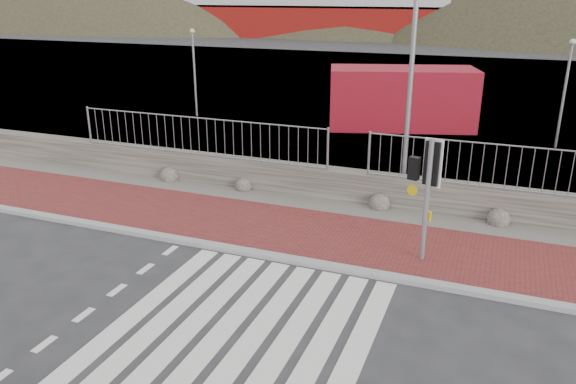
% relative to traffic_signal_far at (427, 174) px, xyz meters
% --- Properties ---
extents(ground, '(220.00, 220.00, 0.00)m').
position_rel_traffic_signal_far_xyz_m(ground, '(-2.58, -4.10, -2.07)').
color(ground, '#28282B').
rests_on(ground, ground).
extents(sidewalk_far, '(40.00, 3.00, 0.08)m').
position_rel_traffic_signal_far_xyz_m(sidewalk_far, '(-2.58, 0.40, -2.03)').
color(sidewalk_far, maroon).
rests_on(sidewalk_far, ground).
extents(kerb_far, '(40.00, 0.25, 0.12)m').
position_rel_traffic_signal_far_xyz_m(kerb_far, '(-2.58, -1.10, -2.02)').
color(kerb_far, gray).
rests_on(kerb_far, ground).
extents(zebra_crossing, '(4.62, 5.60, 0.01)m').
position_rel_traffic_signal_far_xyz_m(zebra_crossing, '(-2.58, -4.10, -2.06)').
color(zebra_crossing, silver).
rests_on(zebra_crossing, ground).
extents(gravel_strip, '(40.00, 1.50, 0.06)m').
position_rel_traffic_signal_far_xyz_m(gravel_strip, '(-2.58, 2.40, -2.04)').
color(gravel_strip, '#59544C').
rests_on(gravel_strip, ground).
extents(stone_wall, '(40.00, 0.60, 0.90)m').
position_rel_traffic_signal_far_xyz_m(stone_wall, '(-2.58, 3.20, -1.62)').
color(stone_wall, '#443F38').
rests_on(stone_wall, ground).
extents(railing, '(18.07, 0.07, 1.22)m').
position_rel_traffic_signal_far_xyz_m(railing, '(-2.58, 3.05, -0.25)').
color(railing, gray).
rests_on(railing, stone_wall).
extents(quay, '(120.00, 40.00, 0.50)m').
position_rel_traffic_signal_far_xyz_m(quay, '(-2.58, 23.80, -2.07)').
color(quay, '#4C4C4F').
rests_on(quay, ground).
extents(water, '(220.00, 50.00, 0.05)m').
position_rel_traffic_signal_far_xyz_m(water, '(-2.58, 58.80, -2.07)').
color(water, '#3F4C54').
rests_on(water, ground).
extents(hills_backdrop, '(254.00, 90.00, 100.00)m').
position_rel_traffic_signal_far_xyz_m(hills_backdrop, '(4.16, 83.80, -25.12)').
color(hills_backdrop, '#272F1C').
rests_on(hills_backdrop, ground).
extents(traffic_signal_far, '(0.70, 0.40, 2.86)m').
position_rel_traffic_signal_far_xyz_m(traffic_signal_far, '(0.00, 0.00, 0.00)').
color(traffic_signal_far, gray).
rests_on(traffic_signal_far, ground).
extents(streetlight, '(1.57, 0.83, 7.88)m').
position_rel_traffic_signal_far_xyz_m(streetlight, '(-1.01, 3.95, 2.37)').
color(streetlight, gray).
rests_on(streetlight, ground).
extents(shipping_container, '(6.76, 4.31, 2.61)m').
position_rel_traffic_signal_far_xyz_m(shipping_container, '(-2.92, 13.10, -0.76)').
color(shipping_container, maroon).
rests_on(shipping_container, ground).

